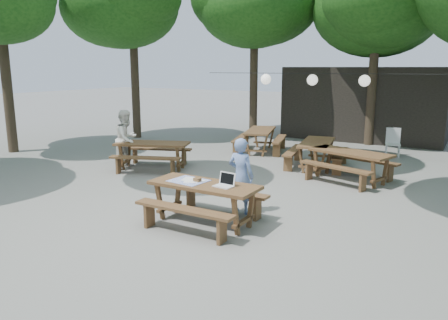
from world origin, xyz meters
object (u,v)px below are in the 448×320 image
Objects in this scene: main_picnic_table at (204,203)px; second_person at (127,139)px; picnic_table_nw at (153,155)px; plastic_chair at (393,149)px; woman at (241,176)px.

main_picnic_table is 1.23× the size of second_person.
picnic_table_nw is (-3.61, 2.92, 0.00)m from main_picnic_table.
second_person reaches higher than plastic_chair.
woman is at bearing 72.32° from main_picnic_table.
woman is 0.91× the size of second_person.
main_picnic_table is at bearing 74.97° from woman.
woman is 4.98m from second_person.
picnic_table_nw is 2.61× the size of plastic_chair.
plastic_chair is (5.47, 5.22, -0.13)m from picnic_table_nw.
plastic_chair reaches higher than main_picnic_table.
main_picnic_table is 5.14m from second_person.
woman is (3.88, -2.04, 0.35)m from picnic_table_nw.
main_picnic_table is 2.22× the size of plastic_chair.
picnic_table_nw is at bearing 141.02° from main_picnic_table.
woman is 7.45m from plastic_chair.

